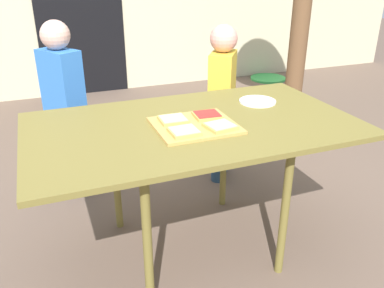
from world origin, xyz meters
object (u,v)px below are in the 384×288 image
child_left (64,101)px  garden_hose_coil (268,78)px  plate_white_right (258,101)px  cutting_board (195,125)px  dining_table (193,133)px  pizza_slice_near_left (184,131)px  pizza_slice_far_right (207,115)px  pizza_slice_far_left (173,120)px  child_right (222,95)px  pizza_slice_near_right (220,126)px

child_left → garden_hose_coil: size_ratio=2.45×
plate_white_right → child_left: 1.13m
cutting_board → dining_table: bearing=77.5°
pizza_slice_near_left → child_left: child_left is taller
pizza_slice_far_right → garden_hose_coil: pizza_slice_far_right is taller
dining_table → plate_white_right: size_ratio=7.82×
child_left → garden_hose_coil: child_left is taller
pizza_slice_far_right → pizza_slice_near_left: size_ratio=1.05×
pizza_slice_near_left → dining_table: bearing=54.9°
dining_table → pizza_slice_far_left: (-0.09, 0.02, 0.07)m
pizza_slice_far_right → cutting_board: bearing=-144.3°
dining_table → cutting_board: size_ratio=4.18×
cutting_board → child_right: size_ratio=0.35×
child_right → cutting_board: bearing=-123.6°
cutting_board → child_left: bearing=119.9°
pizza_slice_near_right → child_left: size_ratio=0.13×
plate_white_right → child_right: bearing=86.0°
cutting_board → child_right: 0.84m
cutting_board → pizza_slice_far_right: size_ratio=2.78×
child_right → child_left: bearing=170.8°
cutting_board → garden_hose_coil: cutting_board is taller
pizza_slice_near_left → pizza_slice_near_right: (0.16, -0.00, 0.00)m
cutting_board → pizza_slice_far_left: size_ratio=2.89×
child_left → cutting_board: bearing=-60.1°
plate_white_right → child_right: size_ratio=0.19×
plate_white_right → pizza_slice_far_left: bearing=-165.4°
pizza_slice_near_left → child_left: size_ratio=0.11×
pizza_slice_near_right → child_right: bearing=64.1°
pizza_slice_near_left → garden_hose_coil: pizza_slice_near_left is taller
dining_table → garden_hose_coil: size_ratio=3.37×
dining_table → garden_hose_coil: 3.45m
pizza_slice_far_left → plate_white_right: pizza_slice_far_left is taller
dining_table → plate_white_right: (0.42, 0.15, 0.06)m
pizza_slice_near_right → garden_hose_coil: size_ratio=0.31×
cutting_board → child_right: child_right is taller
pizza_slice_far_right → child_right: (0.38, 0.63, -0.13)m
cutting_board → plate_white_right: bearing=24.9°
pizza_slice_far_right → garden_hose_coil: bearing=53.3°
pizza_slice_near_left → child_right: bearing=55.1°
pizza_slice_near_right → pizza_slice_far_right: bearing=89.8°
pizza_slice_far_left → child_right: (0.54, 0.63, -0.13)m
pizza_slice_far_left → child_left: child_left is taller
pizza_slice_far_left → child_left: (-0.41, 0.78, -0.10)m
cutting_board → garden_hose_coil: size_ratio=0.81×
dining_table → garden_hose_coil: (2.07, 2.69, -0.62)m
cutting_board → pizza_slice_near_left: 0.11m
pizza_slice_near_left → pizza_slice_near_right: size_ratio=0.90×
pizza_slice_near_left → garden_hose_coil: bearing=52.6°
garden_hose_coil → child_right: bearing=-128.3°
child_right → garden_hose_coil: (1.62, 2.04, -0.57)m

